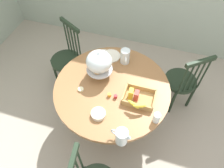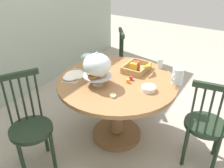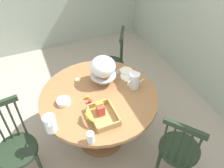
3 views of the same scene
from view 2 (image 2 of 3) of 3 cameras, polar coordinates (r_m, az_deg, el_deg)
ground_plane at (r=2.89m, az=4.76°, el=-12.32°), size 10.00×10.00×0.00m
wall_back at (r=3.44m, az=-23.60°, el=16.73°), size 4.80×0.06×2.60m
dining_table at (r=2.58m, az=1.18°, el=-3.07°), size 1.23×1.23×0.74m
windsor_chair_near_window at (r=2.47m, az=21.24°, el=-9.28°), size 0.40×0.40×0.97m
windsor_chair_by_cabinet at (r=3.42m, az=-0.12°, el=4.00°), size 0.47×0.46×0.97m
windsor_chair_facing_door at (r=2.41m, az=-18.78°, el=-9.83°), size 0.45×0.45×0.97m
pastry_stand_with_dome at (r=2.31m, az=-3.57°, el=4.25°), size 0.28×0.28×0.34m
orange_juice_pitcher at (r=2.46m, az=15.25°, el=1.67°), size 0.19×0.11×0.17m
milk_pitcher at (r=2.66m, az=-5.68°, el=4.91°), size 0.11×0.19×0.18m
cereal_basket at (r=2.65m, az=6.08°, el=3.84°), size 0.32×0.30×0.12m
china_plate_large at (r=2.59m, az=-8.70°, el=2.18°), size 0.22×0.22×0.01m
china_plate_small at (r=2.53m, az=-9.93°, el=1.58°), size 0.15×0.15×0.01m
cereal_bowl at (r=2.30m, az=8.67°, el=-1.06°), size 0.14×0.14×0.04m
drinking_glass at (r=2.77m, az=11.34°, el=4.85°), size 0.06×0.06×0.11m
butter_dish at (r=2.19m, az=0.21°, el=-2.82°), size 0.06×0.06×0.02m
jam_jar_strawberry at (r=2.47m, az=4.57°, el=1.40°), size 0.04×0.04×0.04m
jam_jar_apricot at (r=2.42m, az=3.79°, el=0.74°), size 0.04×0.04×0.04m
table_knife at (r=2.48m, az=-9.85°, el=0.68°), size 0.07×0.17×0.01m
dinner_fork at (r=2.46m, az=-10.11°, el=0.35°), size 0.07×0.17×0.01m
soup_spoon at (r=2.71m, az=-7.63°, el=3.44°), size 0.07×0.17×0.01m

